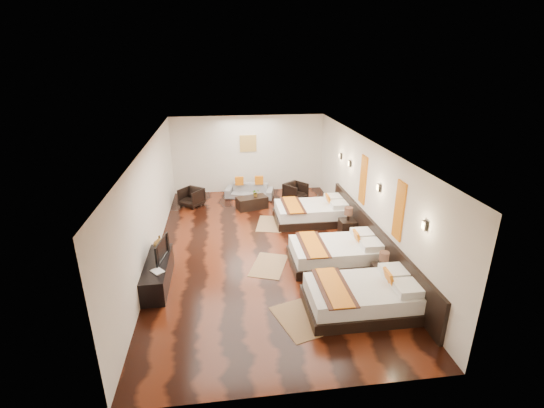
{
  "coord_description": "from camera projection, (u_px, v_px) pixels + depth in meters",
  "views": [
    {
      "loc": [
        -0.97,
        -9.12,
        4.82
      ],
      "look_at": [
        0.3,
        0.39,
        1.1
      ],
      "focal_mm": 25.6,
      "sensor_mm": 36.0,
      "label": 1
    }
  ],
  "objects": [
    {
      "name": "sconce_far",
      "position": [
        350.0,
        164.0,
        11.25
      ],
      "size": [
        0.07,
        0.12,
        0.18
      ],
      "color": "black",
      "rests_on": "right_wall"
    },
    {
      "name": "orange_panel_b",
      "position": [
        363.0,
        180.0,
        10.29
      ],
      "size": [
        0.04,
        0.4,
        1.3
      ],
      "primitive_type": "cube",
      "color": "#D86014",
      "rests_on": "right_wall"
    },
    {
      "name": "gold_artwork",
      "position": [
        248.0,
        143.0,
        14.01
      ],
      "size": [
        0.6,
        0.04,
        0.6
      ],
      "primitive_type": "cube",
      "color": "#AD873F",
      "rests_on": "back_wall"
    },
    {
      "name": "bed_far",
      "position": [
        312.0,
        212.0,
        11.87
      ],
      "size": [
        2.21,
        1.39,
        0.84
      ],
      "color": "black",
      "rests_on": "floor"
    },
    {
      "name": "sconce_near",
      "position": [
        425.0,
        225.0,
        7.18
      ],
      "size": [
        0.07,
        0.12,
        0.18
      ],
      "color": "black",
      "rests_on": "right_wall"
    },
    {
      "name": "back_wall",
      "position": [
        248.0,
        154.0,
        14.18
      ],
      "size": [
        5.5,
        0.01,
        2.8
      ],
      "primitive_type": "cube",
      "color": "silver",
      "rests_on": "floor"
    },
    {
      "name": "tv",
      "position": [
        158.0,
        250.0,
        8.54
      ],
      "size": [
        0.26,
        0.84,
        0.48
      ],
      "primitive_type": "imported",
      "rotation": [
        0.0,
        0.0,
        1.39
      ],
      "color": "black",
      "rests_on": "tv_console"
    },
    {
      "name": "figurine",
      "position": [
        160.0,
        242.0,
        9.07
      ],
      "size": [
        0.36,
        0.36,
        0.32
      ],
      "primitive_type": "imported",
      "rotation": [
        0.0,
        0.0,
        0.21
      ],
      "color": "brown",
      "rests_on": "tv_console"
    },
    {
      "name": "coffee_table",
      "position": [
        252.0,
        203.0,
        12.9
      ],
      "size": [
        1.1,
        0.77,
        0.4
      ],
      "primitive_type": "cube",
      "rotation": [
        0.0,
        0.0,
        0.29
      ],
      "color": "black",
      "rests_on": "floor"
    },
    {
      "name": "armchair_right",
      "position": [
        296.0,
        192.0,
        13.58
      ],
      "size": [
        0.95,
        0.95,
        0.63
      ],
      "primitive_type": "imported",
      "rotation": [
        0.0,
        0.0,
        0.68
      ],
      "color": "black",
      "rests_on": "floor"
    },
    {
      "name": "book",
      "position": [
        153.0,
        273.0,
        8.05
      ],
      "size": [
        0.33,
        0.34,
        0.03
      ],
      "primitive_type": "imported",
      "rotation": [
        0.0,
        0.0,
        0.69
      ],
      "color": "black",
      "rests_on": "tv_console"
    },
    {
      "name": "bed_mid",
      "position": [
        336.0,
        253.0,
        9.45
      ],
      "size": [
        2.2,
        1.38,
        0.84
      ],
      "color": "black",
      "rests_on": "floor"
    },
    {
      "name": "nightstand_a",
      "position": [
        382.0,
        273.0,
        8.6
      ],
      "size": [
        0.4,
        0.4,
        0.8
      ],
      "color": "black",
      "rests_on": "floor"
    },
    {
      "name": "jute_mat_far",
      "position": [
        270.0,
        224.0,
        11.77
      ],
      "size": [
        0.99,
        1.34,
        0.01
      ],
      "primitive_type": "cube",
      "rotation": [
        0.0,
        0.0,
        -0.22
      ],
      "color": "olive",
      "rests_on": "floor"
    },
    {
      "name": "floor",
      "position": [
        263.0,
        248.0,
        10.29
      ],
      "size": [
        5.5,
        9.5,
        0.01
      ],
      "primitive_type": "cube",
      "color": "black",
      "rests_on": "ground"
    },
    {
      "name": "tv_console",
      "position": [
        158.0,
        273.0,
        8.6
      ],
      "size": [
        0.5,
        1.8,
        0.55
      ],
      "primitive_type": "cube",
      "color": "black",
      "rests_on": "floor"
    },
    {
      "name": "sconce_lounge",
      "position": [
        340.0,
        156.0,
        12.08
      ],
      "size": [
        0.07,
        0.12,
        0.18
      ],
      "color": "black",
      "rests_on": "right_wall"
    },
    {
      "name": "jute_mat_mid",
      "position": [
        269.0,
        265.0,
        9.44
      ],
      "size": [
        1.12,
        1.38,
        0.01
      ],
      "primitive_type": "cube",
      "rotation": [
        0.0,
        0.0,
        -0.35
      ],
      "color": "olive",
      "rests_on": "floor"
    },
    {
      "name": "armchair_left",
      "position": [
        192.0,
        197.0,
        13.06
      ],
      "size": [
        0.94,
        0.95,
        0.62
      ],
      "primitive_type": "imported",
      "rotation": [
        0.0,
        0.0,
        -0.66
      ],
      "color": "black",
      "rests_on": "floor"
    },
    {
      "name": "left_wall",
      "position": [
        150.0,
        204.0,
        9.45
      ],
      "size": [
        0.01,
        9.5,
        2.8
      ],
      "primitive_type": "cube",
      "color": "silver",
      "rests_on": "floor"
    },
    {
      "name": "table_plant",
      "position": [
        256.0,
        193.0,
        12.82
      ],
      "size": [
        0.29,
        0.27,
        0.26
      ],
      "primitive_type": "imported",
      "rotation": [
        0.0,
        0.0,
        0.35
      ],
      "color": "#2A5C1E",
      "rests_on": "coffee_table"
    },
    {
      "name": "orange_panel_a",
      "position": [
        399.0,
        211.0,
        8.26
      ],
      "size": [
        0.04,
        0.4,
        1.3
      ],
      "primitive_type": "cube",
      "color": "#D86014",
      "rests_on": "right_wall"
    },
    {
      "name": "headboard_panel",
      "position": [
        373.0,
        240.0,
        9.72
      ],
      "size": [
        0.08,
        6.6,
        0.9
      ],
      "primitive_type": "cube",
      "color": "black",
      "rests_on": "floor"
    },
    {
      "name": "ceiling",
      "position": [
        262.0,
        144.0,
        9.28
      ],
      "size": [
        5.5,
        9.5,
        0.01
      ],
      "primitive_type": "cube",
      "color": "white",
      "rests_on": "floor"
    },
    {
      "name": "bed_near",
      "position": [
        363.0,
        297.0,
        7.74
      ],
      "size": [
        2.24,
        1.41,
        0.85
      ],
      "color": "black",
      "rests_on": "floor"
    },
    {
      "name": "nightstand_b",
      "position": [
        347.0,
        226.0,
        10.89
      ],
      "size": [
        0.44,
        0.44,
        0.87
      ],
      "color": "black",
      "rests_on": "floor"
    },
    {
      "name": "sofa",
      "position": [
        249.0,
        191.0,
        13.86
      ],
      "size": [
        1.79,
        1.05,
        0.49
      ],
      "primitive_type": "imported",
      "rotation": [
        0.0,
        0.0,
        -0.25
      ],
      "color": "gray",
      "rests_on": "floor"
    },
    {
      "name": "jute_mat_near",
      "position": [
        299.0,
        320.0,
        7.51
      ],
      "size": [
        1.08,
        1.37,
        0.01
      ],
      "primitive_type": "cube",
      "rotation": [
        0.0,
        0.0,
        0.31
      ],
      "color": "olive",
      "rests_on": "floor"
    },
    {
      "name": "sconce_mid",
      "position": [
        379.0,
        188.0,
        9.22
      ],
      "size": [
        0.07,
        0.12,
        0.18
      ],
      "color": "black",
      "rests_on": "right_wall"
    },
    {
      "name": "right_wall",
      "position": [
        367.0,
        194.0,
        10.12
      ],
      "size": [
        0.01,
        9.5,
        2.8
      ],
      "primitive_type": "cube",
      "color": "silver",
      "rests_on": "floor"
    }
  ]
}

